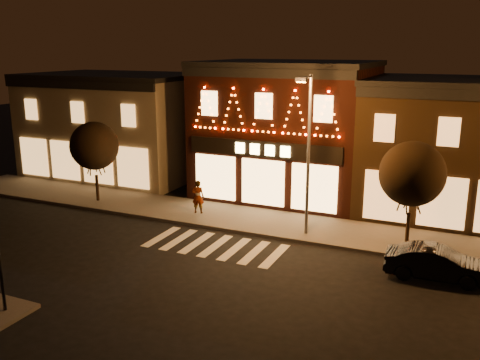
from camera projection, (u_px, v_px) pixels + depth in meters
The scene contains 10 objects.
ground at pixel (171, 279), 21.28m from camera, with size 120.00×120.00×0.00m, color black.
sidewalk_far at pixel (284, 225), 27.52m from camera, with size 44.00×4.00×0.15m, color #47423D.
building_left at pixel (117, 125), 37.92m from camera, with size 12.20×8.28×7.30m.
building_pulp at pixel (288, 129), 32.59m from camera, with size 10.20×8.34×8.30m.
building_right_a at pixel (451, 147), 28.90m from camera, with size 9.20×8.28×7.50m.
streetlamp_mid at pixel (307, 144), 24.74m from camera, with size 0.49×1.77×7.75m.
tree_left at pixel (94, 146), 30.83m from camera, with size 2.84×2.84×4.75m.
tree_right at pixel (412, 174), 23.53m from camera, with size 2.95×2.95×4.93m.
dark_sedan at pixel (437, 264), 21.12m from camera, with size 1.42×4.07×1.34m, color black.
pedestrian at pixel (198, 197), 29.03m from camera, with size 0.68×0.44×1.86m, color gray.
Camera 1 is at (10.66, -16.72, 9.15)m, focal length 39.32 mm.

